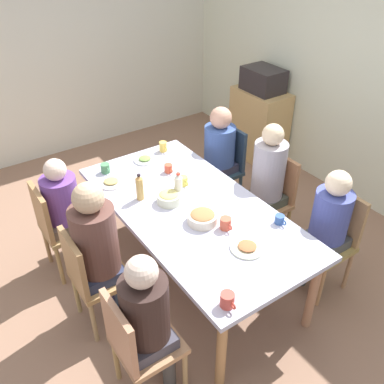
{
  "coord_description": "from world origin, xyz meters",
  "views": [
    {
      "loc": [
        2.27,
        -1.56,
        2.78
      ],
      "look_at": [
        0.0,
        0.0,
        0.9
      ],
      "focal_mm": 39.37,
      "sensor_mm": 36.0,
      "label": 1
    }
  ],
  "objects_px": {
    "chair_3": "(332,236)",
    "person_3": "(328,222)",
    "chair_5": "(91,275)",
    "bottle_1": "(140,187)",
    "cup_4": "(168,168)",
    "cup_5": "(163,147)",
    "bowl_1": "(169,197)",
    "cup_1": "(227,300)",
    "person_1": "(64,206)",
    "plate_1": "(145,159)",
    "microwave": "(263,80)",
    "person_5": "(97,243)",
    "cup_3": "(226,223)",
    "bottle_0": "(178,186)",
    "chair_0": "(136,343)",
    "cup_0": "(105,168)",
    "plate_2": "(111,182)",
    "side_cabinet": "(259,124)",
    "chair_4": "(225,164)",
    "cup_2": "(280,220)",
    "person_2": "(267,177)",
    "cup_6": "(183,181)",
    "bowl_0": "(202,217)",
    "person_4": "(219,149)",
    "chair_2": "(272,195)",
    "plate_0": "(247,247)",
    "person_0": "(147,316)"
  },
  "relations": [
    {
      "from": "person_4",
      "to": "side_cabinet",
      "type": "distance_m",
      "value": 1.32
    },
    {
      "from": "cup_4",
      "to": "cup_5",
      "type": "relative_size",
      "value": 0.98
    },
    {
      "from": "person_2",
      "to": "bowl_0",
      "type": "bearing_deg",
      "value": -76.74
    },
    {
      "from": "bowl_1",
      "to": "cup_5",
      "type": "distance_m",
      "value": 0.88
    },
    {
      "from": "bottle_0",
      "to": "person_3",
      "type": "bearing_deg",
      "value": 42.76
    },
    {
      "from": "cup_4",
      "to": "bottle_1",
      "type": "height_order",
      "value": "bottle_1"
    },
    {
      "from": "person_5",
      "to": "cup_3",
      "type": "distance_m",
      "value": 0.96
    },
    {
      "from": "person_0",
      "to": "chair_4",
      "type": "relative_size",
      "value": 1.32
    },
    {
      "from": "person_2",
      "to": "plate_0",
      "type": "relative_size",
      "value": 5.18
    },
    {
      "from": "plate_1",
      "to": "person_3",
      "type": "bearing_deg",
      "value": 25.77
    },
    {
      "from": "bowl_1",
      "to": "cup_1",
      "type": "height_order",
      "value": "bowl_1"
    },
    {
      "from": "person_5",
      "to": "bottle_0",
      "type": "bearing_deg",
      "value": 102.69
    },
    {
      "from": "bottle_0",
      "to": "person_4",
      "type": "bearing_deg",
      "value": 122.61
    },
    {
      "from": "plate_2",
      "to": "side_cabinet",
      "type": "distance_m",
      "value": 2.46
    },
    {
      "from": "bowl_1",
      "to": "cup_5",
      "type": "height_order",
      "value": "same"
    },
    {
      "from": "chair_3",
      "to": "cup_1",
      "type": "relative_size",
      "value": 7.17
    },
    {
      "from": "chair_5",
      "to": "bottle_1",
      "type": "bearing_deg",
      "value": 118.59
    },
    {
      "from": "cup_2",
      "to": "cup_6",
      "type": "relative_size",
      "value": 0.94
    },
    {
      "from": "cup_1",
      "to": "chair_0",
      "type": "bearing_deg",
      "value": -114.86
    },
    {
      "from": "person_1",
      "to": "cup_5",
      "type": "height_order",
      "value": "person_1"
    },
    {
      "from": "chair_4",
      "to": "bowl_1",
      "type": "bearing_deg",
      "value": -61.77
    },
    {
      "from": "plate_2",
      "to": "cup_1",
      "type": "height_order",
      "value": "cup_1"
    },
    {
      "from": "bottle_0",
      "to": "chair_0",
      "type": "bearing_deg",
      "value": -45.09
    },
    {
      "from": "person_2",
      "to": "cup_1",
      "type": "xyz_separation_m",
      "value": [
        0.96,
        -1.22,
        0.05
      ]
    },
    {
      "from": "chair_0",
      "to": "bowl_1",
      "type": "xyz_separation_m",
      "value": [
        -0.88,
        0.8,
        0.29
      ]
    },
    {
      "from": "chair_5",
      "to": "cup_3",
      "type": "bearing_deg",
      "value": 69.37
    },
    {
      "from": "chair_2",
      "to": "cup_4",
      "type": "height_order",
      "value": "chair_2"
    },
    {
      "from": "cup_0",
      "to": "cup_6",
      "type": "bearing_deg",
      "value": 39.23
    },
    {
      "from": "person_1",
      "to": "chair_5",
      "type": "height_order",
      "value": "person_1"
    },
    {
      "from": "chair_0",
      "to": "microwave",
      "type": "height_order",
      "value": "microwave"
    },
    {
      "from": "person_2",
      "to": "chair_4",
      "type": "bearing_deg",
      "value": 172.86
    },
    {
      "from": "microwave",
      "to": "cup_2",
      "type": "bearing_deg",
      "value": -38.89
    },
    {
      "from": "cup_3",
      "to": "bowl_1",
      "type": "bearing_deg",
      "value": -161.91
    },
    {
      "from": "chair_3",
      "to": "person_3",
      "type": "xyz_separation_m",
      "value": [
        0.0,
        -0.09,
        0.19
      ]
    },
    {
      "from": "plate_1",
      "to": "plate_2",
      "type": "distance_m",
      "value": 0.48
    },
    {
      "from": "plate_0",
      "to": "cup_5",
      "type": "bearing_deg",
      "value": 170.71
    },
    {
      "from": "plate_1",
      "to": "microwave",
      "type": "xyz_separation_m",
      "value": [
        -0.46,
        1.91,
        0.27
      ]
    },
    {
      "from": "person_3",
      "to": "bowl_1",
      "type": "relative_size",
      "value": 5.83
    },
    {
      "from": "person_1",
      "to": "bowl_1",
      "type": "distance_m",
      "value": 0.91
    },
    {
      "from": "cup_6",
      "to": "chair_5",
      "type": "bearing_deg",
      "value": -73.12
    },
    {
      "from": "cup_0",
      "to": "person_5",
      "type": "bearing_deg",
      "value": -28.28
    },
    {
      "from": "cup_5",
      "to": "bottle_0",
      "type": "distance_m",
      "value": 0.82
    },
    {
      "from": "chair_3",
      "to": "cup_5",
      "type": "bearing_deg",
      "value": -159.65
    },
    {
      "from": "bottle_0",
      "to": "person_5",
      "type": "bearing_deg",
      "value": -77.31
    },
    {
      "from": "cup_3",
      "to": "cup_0",
      "type": "bearing_deg",
      "value": -162.27
    },
    {
      "from": "chair_3",
      "to": "cup_5",
      "type": "relative_size",
      "value": 8.13
    },
    {
      "from": "chair_0",
      "to": "bottle_1",
      "type": "xyz_separation_m",
      "value": [
        -1.06,
        0.63,
        0.35
      ]
    },
    {
      "from": "cup_2",
      "to": "bottle_0",
      "type": "xyz_separation_m",
      "value": [
        -0.74,
        -0.45,
        0.08
      ]
    },
    {
      "from": "chair_5",
      "to": "bottle_0",
      "type": "height_order",
      "value": "bottle_0"
    },
    {
      "from": "plate_2",
      "to": "microwave",
      "type": "relative_size",
      "value": 0.48
    }
  ]
}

